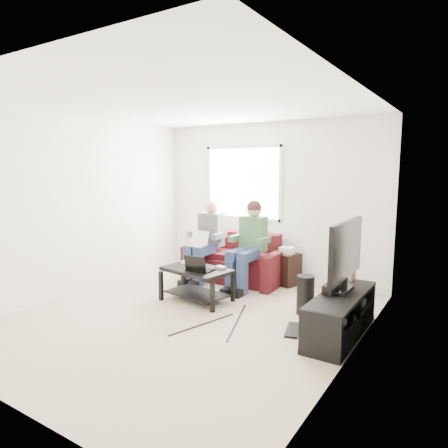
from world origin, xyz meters
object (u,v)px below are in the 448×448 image
Objects in this scene: coffee_table at (197,277)px; subwoofer at (305,295)px; end_table at (287,268)px; tv at (346,252)px; sofa at (235,262)px; tv_stand at (341,317)px.

subwoofer is (1.48, 0.33, -0.09)m from coffee_table.
subwoofer is 0.82× the size of end_table.
tv reaches higher than subwoofer.
tv reaches higher than sofa.
coffee_table is 1.60m from end_table.
sofa is 1.67× the size of coffee_table.
end_table reaches higher than subwoofer.
sofa is at bearing -166.54° from end_table.
tv is 1.80× the size of end_table.
sofa is 1.19× the size of tv_stand.
sofa is 3.35× the size of subwoofer.
subwoofer is at bearing -29.21° from sofa.
tv_stand is (2.05, -0.07, -0.13)m from coffee_table.
end_table reaches higher than tv_stand.
tv reaches higher than tv_stand.
coffee_table is at bearing -117.83° from end_table.
end_table is at bearing 133.17° from tv.
coffee_table is 1.52m from subwoofer.
tv is 2.01m from end_table.
end_table is (-1.30, 1.38, -0.66)m from tv.
sofa is at bearing 149.14° from tv_stand.
sofa reaches higher than tv_stand.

